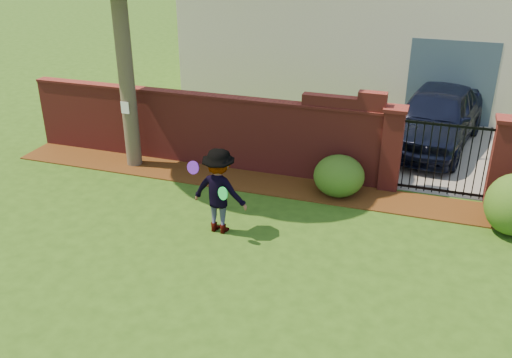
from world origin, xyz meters
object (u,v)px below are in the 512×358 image
(frisbee_purple, at_px, (193,168))
(frisbee_green, at_px, (223,193))
(car, at_px, (433,120))
(man, at_px, (218,192))

(frisbee_purple, bearing_deg, frisbee_green, -15.74)
(car, xyz_separation_m, frisbee_green, (-3.41, -5.97, 0.19))
(car, relative_size, frisbee_green, 19.04)
(car, distance_m, man, 6.73)
(frisbee_purple, height_order, frisbee_green, frisbee_purple)
(man, height_order, frisbee_purple, man)
(car, height_order, frisbee_purple, car)
(man, xyz_separation_m, frisbee_green, (0.22, -0.31, 0.14))
(car, relative_size, frisbee_purple, 18.72)
(frisbee_green, bearing_deg, man, 125.51)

